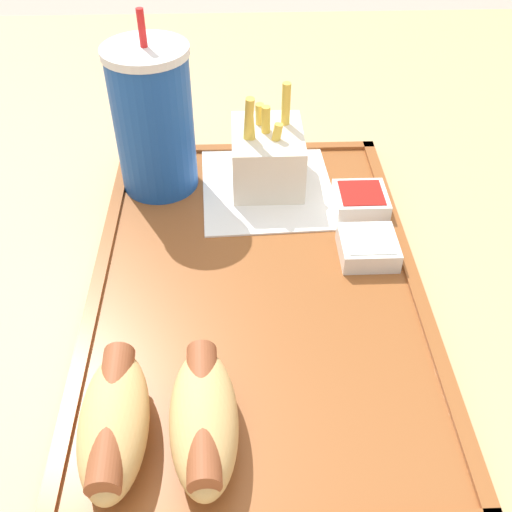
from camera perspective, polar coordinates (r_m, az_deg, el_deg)
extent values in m
cube|color=tan|center=(0.83, 1.80, -20.97)|extent=(1.41, 0.99, 0.70)
cube|color=brown|center=(0.55, 0.00, -2.74)|extent=(0.46, 0.30, 0.01)
cube|color=brown|center=(0.56, 14.64, -1.76)|extent=(0.46, 0.01, 0.00)
cube|color=brown|center=(0.56, -14.85, -2.52)|extent=(0.46, 0.01, 0.00)
cube|color=brown|center=(0.72, -0.68, 10.28)|extent=(0.01, 0.30, 0.00)
cube|color=white|center=(0.65, 1.06, 6.70)|extent=(0.17, 0.15, 0.00)
cylinder|color=#194CA5|center=(0.63, -9.69, 12.28)|extent=(0.08, 0.08, 0.14)
cylinder|color=silver|center=(0.60, -10.55, 18.65)|extent=(0.08, 0.08, 0.01)
cylinder|color=red|center=(0.59, -10.83, 20.56)|extent=(0.01, 0.01, 0.03)
ellipsoid|color=tan|center=(0.43, -13.35, -15.19)|extent=(0.12, 0.05, 0.04)
cylinder|color=brown|center=(0.43, -13.56, -14.48)|extent=(0.11, 0.03, 0.02)
ellipsoid|color=tan|center=(0.42, -4.99, -15.28)|extent=(0.12, 0.05, 0.04)
cylinder|color=brown|center=(0.42, -5.07, -14.55)|extent=(0.11, 0.03, 0.02)
cube|color=silver|center=(0.65, 1.08, 9.35)|extent=(0.09, 0.07, 0.06)
cylinder|color=gold|center=(0.62, -0.76, 11.87)|extent=(0.02, 0.02, 0.08)
cylinder|color=gold|center=(0.65, 2.81, 12.78)|extent=(0.01, 0.01, 0.09)
cylinder|color=gold|center=(0.62, 2.10, 10.19)|extent=(0.01, 0.02, 0.06)
cylinder|color=gold|center=(0.63, 0.94, 11.56)|extent=(0.01, 0.01, 0.06)
cylinder|color=gold|center=(0.65, 0.37, 12.18)|extent=(0.01, 0.01, 0.06)
cylinder|color=gold|center=(0.62, -0.43, 10.64)|extent=(0.02, 0.02, 0.06)
cube|color=silver|center=(0.57, 10.61, 0.80)|extent=(0.05, 0.05, 0.02)
cube|color=white|center=(0.56, 10.72, 1.52)|extent=(0.04, 0.04, 0.00)
cube|color=silver|center=(0.63, 9.91, 5.19)|extent=(0.05, 0.05, 0.02)
cube|color=#B21914|center=(0.62, 10.01, 5.88)|extent=(0.04, 0.04, 0.00)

